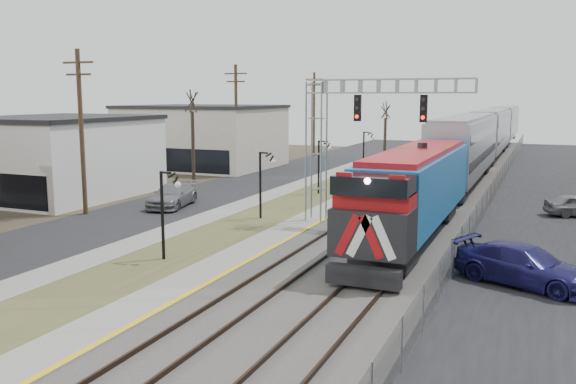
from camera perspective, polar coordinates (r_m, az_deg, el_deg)
The scene contains 16 objects.
street_west at distance 45.83m, azimuth -7.29°, elevation -0.15°, with size 7.00×120.00×0.04m, color black.
sidewalk at distance 43.75m, azimuth -2.19°, elevation -0.49°, with size 2.00×120.00×0.08m, color gray.
grass_median at distance 42.58m, azimuth 1.47°, elevation -0.76°, with size 4.00×120.00×0.06m, color #424826.
platform at distance 41.58m, azimuth 5.32°, elevation -0.91°, with size 2.00×120.00×0.24m, color gray.
ballast_bed at distance 40.38m, azimuth 12.10°, elevation -1.40°, with size 8.00×120.00×0.20m, color #595651.
platform_edge at distance 41.31m, azimuth 6.49°, elevation -0.82°, with size 0.24×120.00×0.01m, color gold.
track_near at distance 40.76m, azimuth 9.35°, elevation -0.97°, with size 1.58×120.00×0.15m.
track_far at distance 40.11m, azimuth 14.21°, elevation -1.29°, with size 1.58×120.00×0.15m.
train at distance 65.75m, azimuth 17.86°, elevation 4.79°, with size 3.00×85.85×5.33m.
signal_gantry at distance 33.66m, azimuth 5.43°, elevation 6.13°, with size 9.00×1.07×8.15m.
lampposts at distance 27.61m, azimuth -11.33°, elevation -2.13°, with size 0.14×62.14×4.00m.
utility_poles at distance 38.96m, azimuth -18.75°, elevation 5.22°, with size 0.28×80.28×10.00m.
fence at distance 39.71m, azimuth 18.09°, elevation -0.79°, with size 0.04×120.00×1.60m, color gray.
bare_trees at distance 49.44m, azimuth -6.23°, elevation 3.67°, with size 12.30×42.30×5.95m.
car_lot_d at distance 25.21m, azimuth 21.25°, elevation -6.50°, with size 2.18×5.36×1.56m, color #18164F.
car_street_b at distance 40.65m, azimuth -10.76°, elevation -0.36°, with size 2.10×5.16×1.50m, color slate.
Camera 1 is at (11.35, -4.06, 7.25)m, focal length 38.00 mm.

